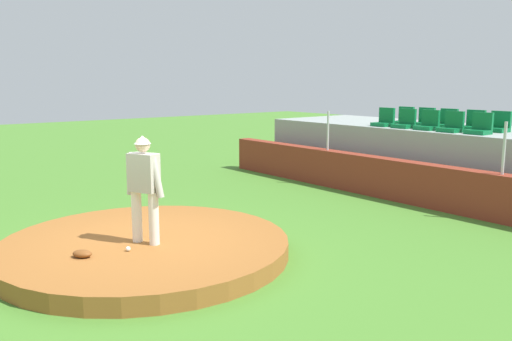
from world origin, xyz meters
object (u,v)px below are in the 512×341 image
at_px(pitcher, 144,182).
at_px(stadium_chair_2, 428,124).
at_px(stadium_chair_9, 499,125).
at_px(baseball, 128,249).
at_px(fielding_glove, 82,254).
at_px(stadium_chair_0, 384,120).
at_px(stadium_chair_8, 473,124).
at_px(stadium_chair_7, 447,122).
at_px(stadium_chair_1, 405,122).
at_px(stadium_chair_3, 452,126).
at_px(stadium_chair_6, 424,120).
at_px(stadium_chair_5, 404,119).
at_px(stadium_chair_4, 480,127).

height_order(pitcher, stadium_chair_2, stadium_chair_2).
bearing_deg(stadium_chair_2, stadium_chair_9, -147.52).
height_order(baseball, fielding_glove, fielding_glove).
height_order(fielding_glove, stadium_chair_2, stadium_chair_2).
bearing_deg(stadium_chair_2, fielding_glove, 91.54).
xyz_separation_m(stadium_chair_0, stadium_chair_8, (2.10, 0.86, 0.00)).
bearing_deg(stadium_chair_7, pitcher, 91.41).
bearing_deg(fielding_glove, stadium_chair_2, -123.78).
relative_size(baseball, stadium_chair_1, 0.15).
distance_m(stadium_chair_3, stadium_chair_9, 1.14).
bearing_deg(fielding_glove, stadium_chair_0, -115.19).
bearing_deg(stadium_chair_0, stadium_chair_7, -146.93).
bearing_deg(baseball, fielding_glove, -103.74).
height_order(stadium_chair_3, stadium_chair_7, same).
relative_size(stadium_chair_6, stadium_chair_8, 1.00).
xyz_separation_m(stadium_chair_5, stadium_chair_7, (1.35, -0.02, 0.00)).
distance_m(stadium_chair_6, stadium_chair_7, 0.69).
bearing_deg(stadium_chair_9, stadium_chair_8, -0.03).
height_order(pitcher, baseball, pitcher).
bearing_deg(stadium_chair_1, stadium_chair_6, -87.79).
distance_m(stadium_chair_6, stadium_chair_9, 2.09).
height_order(stadium_chair_0, stadium_chair_4, same).
height_order(stadium_chair_0, stadium_chair_7, same).
bearing_deg(stadium_chair_2, stadium_chair_0, -0.65).
bearing_deg(stadium_chair_3, stadium_chair_1, -1.27).
height_order(baseball, stadium_chair_8, stadium_chair_8).
relative_size(stadium_chair_4, stadium_chair_9, 1.00).
bearing_deg(stadium_chair_6, pitcher, 95.81).
xyz_separation_m(baseball, stadium_chair_3, (0.29, 8.32, 1.47)).
bearing_deg(stadium_chair_4, stadium_chair_6, -23.36).
distance_m(fielding_glove, stadium_chair_8, 10.01).
relative_size(fielding_glove, stadium_chair_6, 0.60).
height_order(stadium_chair_8, stadium_chair_9, same).
relative_size(stadium_chair_5, stadium_chair_8, 1.00).
relative_size(stadium_chair_7, stadium_chair_9, 1.00).
distance_m(pitcher, stadium_chair_2, 7.97).
bearing_deg(stadium_chair_1, stadium_chair_3, 178.73).
xyz_separation_m(stadium_chair_2, stadium_chair_4, (1.37, 0.01, 0.00)).
distance_m(stadium_chair_0, stadium_chair_5, 0.89).
bearing_deg(stadium_chair_6, stadium_chair_2, 128.01).
distance_m(pitcher, stadium_chair_6, 8.92).
xyz_separation_m(pitcher, stadium_chair_2, (-0.19, 7.95, 0.50)).
xyz_separation_m(pitcher, stadium_chair_6, (-0.90, 8.86, 0.50)).
bearing_deg(fielding_glove, stadium_chair_9, -131.85).
distance_m(stadium_chair_0, stadium_chair_2, 1.37).
bearing_deg(stadium_chair_1, baseball, 97.36).
bearing_deg(fielding_glove, pitcher, -122.48).
xyz_separation_m(stadium_chair_8, stadium_chair_9, (0.65, -0.00, 0.00)).
distance_m(stadium_chair_1, stadium_chair_6, 0.92).
bearing_deg(stadium_chair_9, stadium_chair_5, -0.65).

